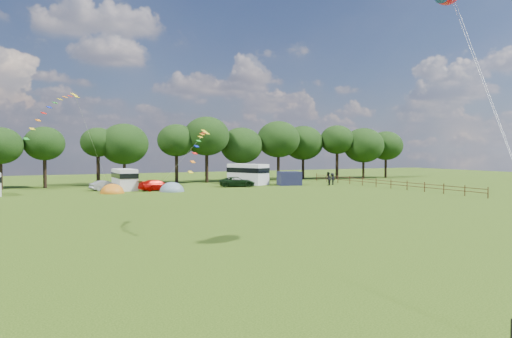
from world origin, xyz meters
name	(u,v)px	position (x,y,z in m)	size (l,w,h in m)	color
ground_plane	(334,265)	(0.00, 0.00, 0.00)	(180.00, 180.00, 0.00)	black
tree_line	(150,141)	(5.30, 54.99, 6.35)	(102.98, 10.98, 10.27)	black
fence	(383,182)	(32.00, 34.50, 0.70)	(0.12, 33.12, 1.20)	#472D19
car_b	(105,185)	(-2.52, 46.33, 0.61)	(1.30, 3.48, 1.23)	gray
car_c	(157,185)	(3.25, 43.12, 0.68)	(1.89, 4.51, 1.35)	#B30803
car_d	(237,182)	(14.86, 44.55, 0.69)	(2.29, 5.06, 1.38)	black
campervan_c	(125,179)	(-0.16, 45.98, 1.43)	(2.39, 5.46, 2.66)	silver
campervan_d	(248,173)	(18.22, 48.24, 1.61)	(4.95, 6.66, 3.00)	silver
tent_orange	(112,193)	(-2.46, 41.68, 0.02)	(2.84, 3.11, 2.22)	#BD6713
tent_greyblue	(172,191)	(4.57, 41.04, 0.02)	(3.07, 3.36, 2.29)	slate
awning_navy	(289,178)	(22.89, 44.12, 0.98)	(3.14, 2.55, 1.96)	#1A1C39
streamer_kite_b	(56,107)	(-9.90, 21.77, 8.33)	(4.24, 4.70, 3.80)	yellow
streamer_kite_c	(200,143)	(-1.94, 12.33, 5.60)	(3.10, 4.91, 2.78)	yellow
walker_a	(328,179)	(27.67, 41.29, 0.96)	(0.93, 0.58, 1.92)	black
walker_b	(332,179)	(29.09, 42.24, 0.86)	(1.11, 0.51, 1.71)	black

